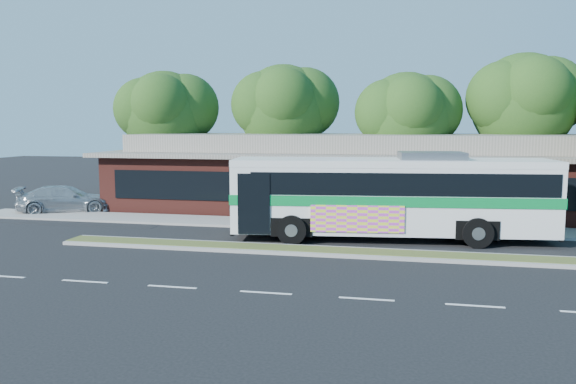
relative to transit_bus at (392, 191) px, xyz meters
name	(u,v)px	position (x,y,z in m)	size (l,w,h in m)	color
ground	(375,259)	(-0.48, -3.81, -2.15)	(120.00, 120.00, 0.00)	black
median_strip	(376,253)	(-0.48, -3.21, -2.07)	(26.00, 1.10, 0.15)	#4B5624
sidewalk	(382,227)	(-0.48, 2.59, -2.09)	(44.00, 2.60, 0.12)	gray
parking_lot	(88,207)	(-18.48, 6.19, -2.14)	(14.00, 12.00, 0.01)	black
plaza_building	(387,173)	(-0.48, 9.18, -0.02)	(33.20, 11.20, 4.45)	#5B231C
tree_bg_a	(172,112)	(-15.06, 11.33, 3.72)	(6.47, 5.80, 8.63)	black
tree_bg_b	(290,108)	(-7.05, 12.34, 4.00)	(6.69, 6.00, 9.00)	black
tree_bg_c	(413,115)	(0.92, 11.33, 3.45)	(6.24, 5.60, 8.26)	black
tree_bg_d	(530,102)	(7.97, 12.34, 4.27)	(6.91, 6.20, 9.37)	black
transit_bus	(392,191)	(0.00, 0.00, 0.00)	(13.96, 4.51, 3.86)	silver
sedan	(66,199)	(-18.51, 3.99, -1.37)	(2.16, 5.32, 1.54)	#9FA2A5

